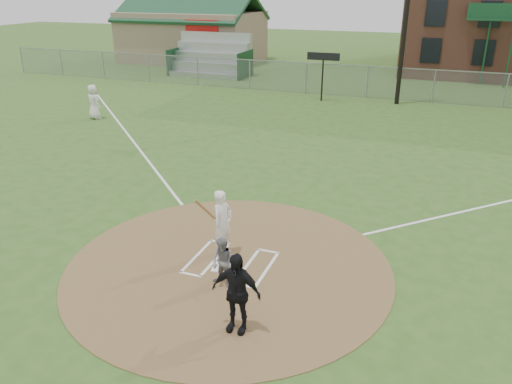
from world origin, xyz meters
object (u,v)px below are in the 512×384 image
(home_plate, at_px, (222,267))
(catcher, at_px, (223,262))
(ondeck_player, at_px, (94,102))
(umpire, at_px, (236,292))
(batter_at_plate, at_px, (223,223))

(home_plate, height_order, catcher, catcher)
(catcher, distance_m, ondeck_player, 18.07)
(umpire, relative_size, ondeck_player, 0.99)
(umpire, distance_m, batter_at_plate, 3.24)
(umpire, height_order, batter_at_plate, batter_at_plate)
(umpire, distance_m, ondeck_player, 19.74)
(catcher, relative_size, batter_at_plate, 0.69)
(ondeck_player, bearing_deg, umpire, 156.88)
(catcher, height_order, ondeck_player, ondeck_player)
(catcher, xyz_separation_m, ondeck_player, (-13.15, 12.39, 0.27))
(ondeck_player, relative_size, batter_at_plate, 1.00)
(home_plate, bearing_deg, ondeck_player, 137.58)
(catcher, xyz_separation_m, umpire, (0.95, -1.43, 0.28))
(ondeck_player, bearing_deg, catcher, 158.01)
(home_plate, distance_m, ondeck_player, 17.36)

